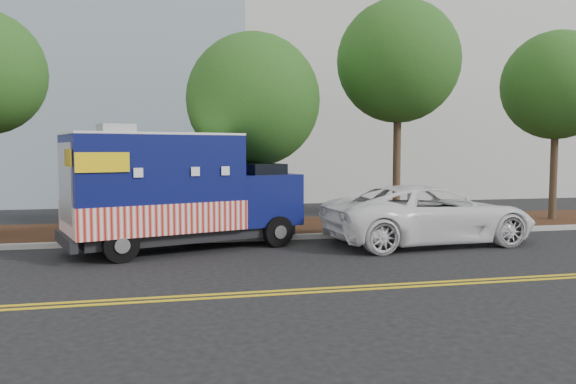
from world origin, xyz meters
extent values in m
plane|color=black|center=(0.00, 0.00, 0.00)|extent=(120.00, 120.00, 0.00)
cube|color=#9E9E99|center=(0.00, 1.40, 0.07)|extent=(120.00, 0.18, 0.15)
cube|color=black|center=(0.00, 3.50, 0.07)|extent=(120.00, 4.00, 0.15)
cube|color=gold|center=(0.00, -4.45, 0.01)|extent=(120.00, 0.10, 0.01)
cube|color=gold|center=(0.00, -4.70, 0.01)|extent=(120.00, 0.10, 0.01)
cylinder|color=#38281C|center=(0.89, 2.61, 1.58)|extent=(0.26, 0.26, 3.16)
sphere|color=#244814|center=(0.89, 2.61, 4.19)|extent=(4.12, 4.12, 4.12)
cylinder|color=#38281C|center=(5.78, 2.87, 2.28)|extent=(0.26, 0.26, 4.56)
sphere|color=#244814|center=(5.78, 2.87, 5.57)|extent=(4.05, 4.05, 4.05)
cylinder|color=#38281C|center=(11.92, 3.03, 1.99)|extent=(0.26, 0.26, 3.99)
sphere|color=#244814|center=(11.92, 3.03, 4.95)|extent=(3.85, 3.85, 3.85)
cube|color=#473828|center=(-4.57, 2.04, 1.20)|extent=(0.06, 0.06, 2.40)
cube|color=black|center=(-1.25, 0.58, 0.43)|extent=(5.99, 3.58, 0.28)
cube|color=#0B114F|center=(-2.12, 0.30, 1.82)|extent=(4.77, 3.53, 2.43)
cube|color=#B7150B|center=(-2.12, 0.30, 0.96)|extent=(4.82, 3.60, 0.76)
cube|color=white|center=(-2.12, 0.30, 3.06)|extent=(4.77, 3.53, 0.06)
cube|color=#B7B7BA|center=(-2.99, 0.02, 3.19)|extent=(1.02, 1.02, 0.22)
cube|color=#0B114F|center=(0.77, 1.24, 1.27)|extent=(2.41, 2.64, 1.42)
cube|color=black|center=(0.72, 1.22, 1.95)|extent=(1.57, 2.19, 0.66)
cube|color=black|center=(1.66, 1.53, 0.79)|extent=(0.70, 1.95, 0.30)
cube|color=black|center=(-4.19, -0.37, 0.46)|extent=(0.88, 2.22, 0.28)
cube|color=#B7B7BA|center=(-4.17, -0.36, 1.87)|extent=(0.60, 1.75, 1.93)
cube|color=#B7B7BA|center=(-2.21, 1.54, 1.87)|extent=(1.75, 0.60, 1.11)
cube|color=yellow|center=(-3.20, -1.32, 2.38)|extent=(1.16, 0.39, 0.46)
cube|color=yellow|center=(-3.94, 0.98, 2.38)|extent=(1.16, 0.39, 0.46)
cylinder|color=black|center=(1.18, 0.29, 0.43)|extent=(0.90, 0.53, 0.85)
cylinder|color=black|center=(0.55, 2.25, 0.43)|extent=(0.90, 0.53, 0.85)
cylinder|color=black|center=(-2.86, -1.03, 0.43)|extent=(0.90, 0.53, 0.85)
cylinder|color=black|center=(-3.50, 0.94, 0.43)|extent=(0.90, 0.53, 0.85)
imported|color=white|center=(5.49, -0.12, 0.83)|extent=(6.21, 3.25, 1.67)
camera|label=1|loc=(-1.83, -14.68, 2.69)|focal=35.00mm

